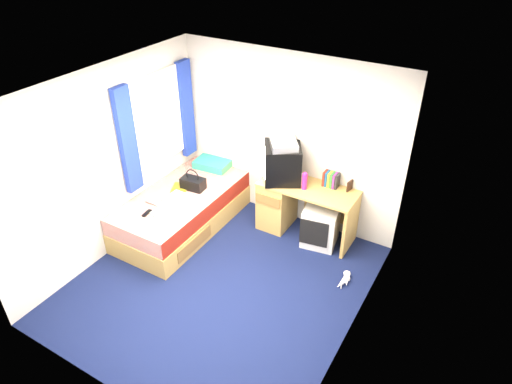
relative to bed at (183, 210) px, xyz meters
The scene contains 20 objects.
ground 1.33m from the bed, 32.46° to the right, with size 3.40×3.40×0.00m, color #0C1438.
room_shell 1.76m from the bed, 32.46° to the right, with size 3.40×3.40×3.40m.
bed is the anchor object (origin of this frame).
pillow 0.89m from the bed, 93.50° to the left, with size 0.51×0.33×0.11m, color #1A69AC.
desk 1.49m from the bed, 29.84° to the left, with size 1.30×0.55×0.75m.
storage_cube 1.92m from the bed, 19.52° to the left, with size 0.44×0.44×0.55m, color silver.
crt_tv 1.56m from the bed, 32.53° to the left, with size 0.65×0.66×0.50m.
vcr 1.72m from the bed, 32.52° to the left, with size 0.46×0.33×0.09m, color #B9BABC.
book_row 2.09m from the bed, 26.62° to the left, with size 0.20×0.13×0.20m.
picture_frame 2.31m from the bed, 24.33° to the left, with size 0.02×0.12×0.14m, color black.
pink_water_bottle 1.77m from the bed, 23.47° to the left, with size 0.07×0.07×0.22m, color #E62077.
aerosol_can 1.71m from the bed, 26.70° to the left, with size 0.05×0.05×0.18m, color silver.
handbag 0.42m from the bed, 72.46° to the left, with size 0.34×0.21×0.30m.
towel 0.40m from the bed, 55.61° to the right, with size 0.31×0.26×0.10m, color white.
magazine 0.31m from the bed, 133.42° to the left, with size 0.21×0.28×0.01m, color yellow.
water_bottle 0.51m from the bed, 113.39° to the right, with size 0.07×0.07×0.20m, color silver.
colour_swatch_fan 0.64m from the bed, 85.49° to the right, with size 0.22×0.06×0.01m, color yellow.
remote_control 0.66m from the bed, 97.89° to the right, with size 0.05×0.16×0.02m, color black.
window_assembly 1.25m from the bed, 155.84° to the left, with size 0.11×1.42×1.40m.
white_heels 2.41m from the bed, ahead, with size 0.17×0.31×0.09m.
Camera 1 is at (2.43, -3.28, 3.91)m, focal length 32.00 mm.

